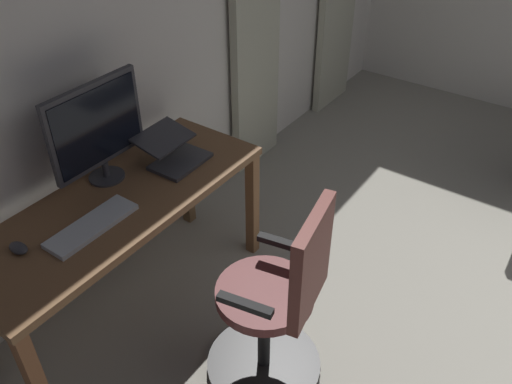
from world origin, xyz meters
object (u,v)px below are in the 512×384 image
object	(u,v)px
office_chair	(278,306)
computer_keyboard	(92,226)
computer_monitor	(97,128)
computer_mouse	(18,248)
desk	(120,216)
laptop	(174,153)

from	to	relation	value
office_chair	computer_keyboard	xyz separation A→B (m)	(0.29, -0.81, 0.27)
office_chair	computer_keyboard	bearing A→B (deg)	98.99
computer_monitor	computer_mouse	size ratio (longest dim) A/B	5.37
desk	computer_mouse	distance (m)	0.51
computer_mouse	desk	bearing A→B (deg)	171.85
desk	laptop	bearing A→B (deg)	-179.60
office_chair	computer_keyboard	world-z (taller)	office_chair
office_chair	computer_mouse	distance (m)	1.14
laptop	computer_keyboard	bearing A→B (deg)	4.57
computer_keyboard	laptop	distance (m)	0.63
computer_keyboard	laptop	xyz separation A→B (m)	(-0.62, -0.07, 0.04)
desk	laptop	xyz separation A→B (m)	(-0.41, -0.00, 0.15)
computer_monitor	computer_keyboard	bearing A→B (deg)	38.65
office_chair	computer_monitor	world-z (taller)	computer_monitor
computer_mouse	laptop	bearing A→B (deg)	175.75
desk	computer_monitor	xyz separation A→B (m)	(-0.10, -0.18, 0.38)
desk	office_chair	xyz separation A→B (m)	(-0.08, 0.87, -0.16)
computer_mouse	computer_keyboard	bearing A→B (deg)	154.62
computer_monitor	computer_keyboard	world-z (taller)	computer_monitor
office_chair	computer_monitor	size ratio (longest dim) A/B	1.93
desk	office_chair	size ratio (longest dim) A/B	1.52
computer_keyboard	computer_mouse	distance (m)	0.31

